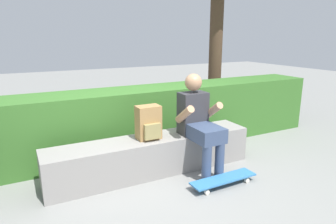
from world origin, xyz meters
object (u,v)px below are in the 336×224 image
Objects in this scene: bench_main at (153,155)px; skateboard_near_person at (224,179)px; person_skater at (199,121)px; backpack_on_bench at (149,123)px.

bench_main reaches higher than skateboard_near_person.
bench_main is at bearing 157.80° from person_skater.
person_skater reaches higher than backpack_on_bench.
backpack_on_bench reaches higher than bench_main.
bench_main is 2.14× the size of person_skater.
person_skater is at bearing 94.91° from skateboard_near_person.
backpack_on_bench is at bearing 160.38° from person_skater.
skateboard_near_person is at bearing -47.66° from backpack_on_bench.
bench_main is 0.71m from person_skater.
person_skater is 2.99× the size of backpack_on_bench.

